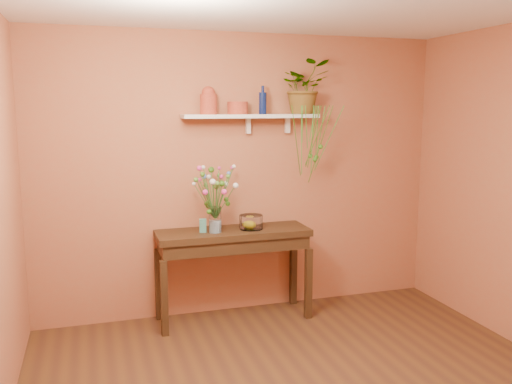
{
  "coord_description": "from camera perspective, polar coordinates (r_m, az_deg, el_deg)",
  "views": [
    {
      "loc": [
        -1.42,
        -3.03,
        2.01
      ],
      "look_at": [
        0.0,
        1.55,
        1.25
      ],
      "focal_mm": 37.93,
      "sensor_mm": 36.0,
      "label": 1
    }
  ],
  "objects": [
    {
      "name": "room",
      "position": [
        3.41,
        7.73,
        -2.26
      ],
      "size": [
        4.04,
        4.04,
        2.7
      ],
      "color": "#4F3017",
      "rests_on": "ground"
    },
    {
      "name": "wall_shelf",
      "position": [
        5.12,
        -0.43,
        7.96
      ],
      "size": [
        1.3,
        0.24,
        0.19
      ],
      "color": "white",
      "rests_on": "room"
    },
    {
      "name": "terracotta_jug",
      "position": [
        4.99,
        -5.04,
        9.54
      ],
      "size": [
        0.18,
        0.18,
        0.25
      ],
      "color": "#B5412B",
      "rests_on": "wall_shelf"
    },
    {
      "name": "blue_bottle",
      "position": [
        5.14,
        0.71,
        9.4
      ],
      "size": [
        0.08,
        0.08,
        0.26
      ],
      "color": "#0B1746",
      "rests_on": "wall_shelf"
    },
    {
      "name": "bouquet",
      "position": [
        4.88,
        -4.35,
        0.59
      ],
      "size": [
        0.44,
        0.51,
        0.5
      ],
      "color": "#386B28",
      "rests_on": "glass_vase"
    },
    {
      "name": "glass_vase",
      "position": [
        4.96,
        -4.33,
        -3.13
      ],
      "size": [
        0.11,
        0.11,
        0.24
      ],
      "color": "white",
      "rests_on": "sideboard"
    },
    {
      "name": "spider_plant",
      "position": [
        5.29,
        5.1,
        10.95
      ],
      "size": [
        0.47,
        0.41,
        0.51
      ],
      "primitive_type": "imported",
      "rotation": [
        0.0,
        0.0,
        -0.03
      ],
      "color": "#336716",
      "rests_on": "wall_shelf"
    },
    {
      "name": "glass_bowl",
      "position": [
        5.09,
        -0.52,
        -3.24
      ],
      "size": [
        0.22,
        0.22,
        0.13
      ],
      "color": "white",
      "rests_on": "sideboard"
    },
    {
      "name": "plant_fronds",
      "position": [
        5.17,
        6.15,
        4.88
      ],
      "size": [
        0.48,
        0.36,
        0.74
      ],
      "color": "#336716",
      "rests_on": "wall_shelf"
    },
    {
      "name": "terracotta_pot",
      "position": [
        5.11,
        -1.95,
        8.85
      ],
      "size": [
        0.22,
        0.22,
        0.12
      ],
      "primitive_type": "cylinder",
      "rotation": [
        0.0,
        0.0,
        0.17
      ],
      "color": "#B5412B",
      "rests_on": "wall_shelf"
    },
    {
      "name": "carton",
      "position": [
        4.98,
        -5.62,
        -3.55
      ],
      "size": [
        0.07,
        0.06,
        0.12
      ],
      "primitive_type": "cube",
      "rotation": [
        0.0,
        0.0,
        -0.21
      ],
      "color": "teal",
      "rests_on": "sideboard"
    },
    {
      "name": "sideboard",
      "position": [
        5.1,
        -2.41,
        -5.39
      ],
      "size": [
        1.43,
        0.46,
        0.87
      ],
      "color": "#352010",
      "rests_on": "ground"
    },
    {
      "name": "lemon",
      "position": [
        5.11,
        -0.65,
        -3.39
      ],
      "size": [
        0.08,
        0.08,
        0.08
      ],
      "primitive_type": "sphere",
      "color": "yellow",
      "rests_on": "glass_bowl"
    }
  ]
}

